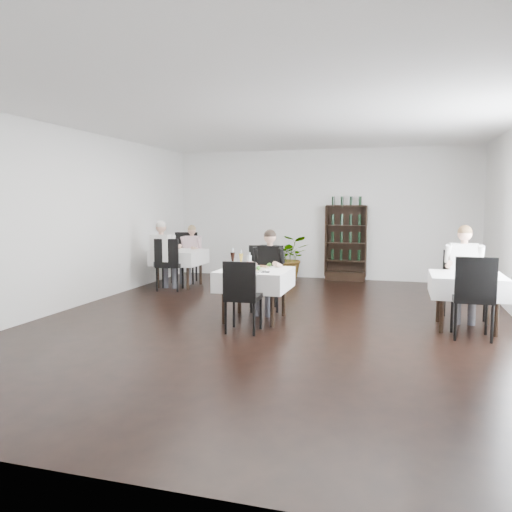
# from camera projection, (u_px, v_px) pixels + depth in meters

# --- Properties ---
(room_shell) EXTENTS (9.00, 9.00, 9.00)m
(room_shell) POSITION_uv_depth(u_px,v_px,m) (274.00, 221.00, 7.33)
(room_shell) COLOR black
(room_shell) RESTS_ON ground
(wine_shelf) EXTENTS (0.90, 0.28, 1.75)m
(wine_shelf) POSITION_uv_depth(u_px,v_px,m) (346.00, 243.00, 11.35)
(wine_shelf) COLOR black
(wine_shelf) RESTS_ON ground
(main_table) EXTENTS (1.03, 1.03, 0.77)m
(main_table) POSITION_uv_depth(u_px,v_px,m) (255.00, 279.00, 7.51)
(main_table) COLOR black
(main_table) RESTS_ON ground
(left_table) EXTENTS (0.98, 0.98, 0.77)m
(left_table) POSITION_uv_depth(u_px,v_px,m) (179.00, 257.00, 10.56)
(left_table) COLOR black
(left_table) RESTS_ON ground
(right_table) EXTENTS (0.98, 0.98, 0.77)m
(right_table) POSITION_uv_depth(u_px,v_px,m) (467.00, 285.00, 6.96)
(right_table) COLOR black
(right_table) RESTS_ON ground
(potted_tree) EXTENTS (1.01, 0.91, 1.03)m
(potted_tree) POSITION_uv_depth(u_px,v_px,m) (289.00, 257.00, 11.55)
(potted_tree) COLOR #25541C
(potted_tree) RESTS_ON ground
(main_chair_far) EXTENTS (0.61, 0.61, 1.06)m
(main_chair_far) POSITION_uv_depth(u_px,v_px,m) (263.00, 273.00, 8.29)
(main_chair_far) COLOR black
(main_chair_far) RESTS_ON ground
(main_chair_near) EXTENTS (0.47, 0.47, 0.99)m
(main_chair_near) POSITION_uv_depth(u_px,v_px,m) (242.00, 292.00, 6.73)
(main_chair_near) COLOR black
(main_chair_near) RESTS_ON ground
(left_chair_far) EXTENTS (0.61, 0.61, 1.11)m
(left_chair_far) POSITION_uv_depth(u_px,v_px,m) (185.00, 254.00, 11.13)
(left_chair_far) COLOR black
(left_chair_far) RESTS_ON ground
(left_chair_near) EXTENTS (0.56, 0.57, 1.06)m
(left_chair_near) POSITION_uv_depth(u_px,v_px,m) (168.00, 261.00, 10.01)
(left_chair_near) COLOR black
(left_chair_near) RESTS_ON ground
(right_chair_far) EXTENTS (0.63, 0.63, 1.04)m
(right_chair_far) POSITION_uv_depth(u_px,v_px,m) (462.00, 280.00, 7.64)
(right_chair_far) COLOR black
(right_chair_far) RESTS_ON ground
(right_chair_near) EXTENTS (0.50, 0.50, 1.09)m
(right_chair_near) POSITION_uv_depth(u_px,v_px,m) (474.00, 292.00, 6.40)
(right_chair_near) COLOR black
(right_chair_near) RESTS_ON ground
(diner_main) EXTENTS (0.53, 0.54, 1.34)m
(diner_main) POSITION_uv_depth(u_px,v_px,m) (268.00, 265.00, 7.95)
(diner_main) COLOR #404148
(diner_main) RESTS_ON ground
(diner_left_far) EXTENTS (0.51, 0.52, 1.28)m
(diner_left_far) POSITION_uv_depth(u_px,v_px,m) (191.00, 249.00, 11.06)
(diner_left_far) COLOR #404148
(diner_left_far) RESTS_ON ground
(diner_left_near) EXTENTS (0.53, 0.53, 1.41)m
(diner_left_near) POSITION_uv_depth(u_px,v_px,m) (163.00, 250.00, 10.04)
(diner_left_near) COLOR #404148
(diner_left_near) RESTS_ON ground
(diner_right_far) EXTENTS (0.54, 0.53, 1.44)m
(diner_right_far) POSITION_uv_depth(u_px,v_px,m) (464.00, 266.00, 7.44)
(diner_right_far) COLOR #404148
(diner_right_far) RESTS_ON ground
(plate_far) EXTENTS (0.28, 0.28, 0.08)m
(plate_far) POSITION_uv_depth(u_px,v_px,m) (265.00, 267.00, 7.64)
(plate_far) COLOR white
(plate_far) RESTS_ON main_table
(plate_near) EXTENTS (0.28, 0.28, 0.08)m
(plate_near) POSITION_uv_depth(u_px,v_px,m) (254.00, 270.00, 7.24)
(plate_near) COLOR white
(plate_near) RESTS_ON main_table
(pilsner_dark) EXTENTS (0.07, 0.07, 0.32)m
(pilsner_dark) POSITION_uv_depth(u_px,v_px,m) (233.00, 260.00, 7.53)
(pilsner_dark) COLOR black
(pilsner_dark) RESTS_ON main_table
(pilsner_lager) EXTENTS (0.07, 0.07, 0.28)m
(pilsner_lager) POSITION_uv_depth(u_px,v_px,m) (241.00, 261.00, 7.62)
(pilsner_lager) COLOR gold
(pilsner_lager) RESTS_ON main_table
(coke_bottle) EXTENTS (0.06, 0.06, 0.25)m
(coke_bottle) POSITION_uv_depth(u_px,v_px,m) (250.00, 262.00, 7.56)
(coke_bottle) COLOR silver
(coke_bottle) RESTS_ON main_table
(napkin_cutlery) EXTENTS (0.18, 0.17, 0.02)m
(napkin_cutlery) POSITION_uv_depth(u_px,v_px,m) (264.00, 272.00, 7.19)
(napkin_cutlery) COLOR black
(napkin_cutlery) RESTS_ON main_table
(pepper_mill) EXTENTS (0.05, 0.05, 0.10)m
(pepper_mill) POSITION_uv_depth(u_px,v_px,m) (480.00, 271.00, 6.93)
(pepper_mill) COLOR black
(pepper_mill) RESTS_ON right_table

